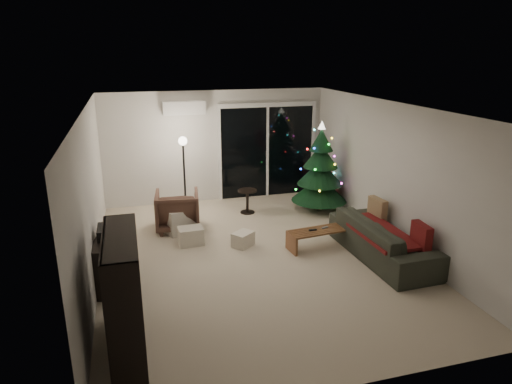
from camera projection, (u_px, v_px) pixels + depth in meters
room at (257, 175)px, 8.86m from camera, size 6.50×7.51×2.60m
bookshelf at (109, 296)px, 5.10m from camera, size 0.43×1.43×1.41m
media_cabinet at (114, 259)px, 6.76m from camera, size 0.66×1.24×0.73m
stereo at (111, 231)px, 6.63m from camera, size 0.37×0.44×0.16m
armchair at (178, 210)px, 8.78m from camera, size 0.90×0.92×0.76m
ottoman at (179, 220)px, 8.70m from camera, size 0.66×0.66×0.47m
cardboard_box_a at (191, 236)px, 8.15m from camera, size 0.45×0.35×0.31m
cardboard_box_b at (243, 239)px, 8.08m from camera, size 0.45×0.44×0.25m
side_table at (247, 201)px, 9.70m from camera, size 0.47×0.47×0.51m
floor_lamp at (185, 178)px, 9.41m from camera, size 0.26×0.26×1.61m
sofa at (383, 239)px, 7.59m from camera, size 0.94×2.27×0.65m
sofa_throw at (378, 231)px, 7.52m from camera, size 0.70×1.62×0.05m
cushion_a at (377, 210)px, 8.17m from camera, size 0.17×0.44×0.43m
cushion_b at (421, 237)px, 6.98m from camera, size 0.16×0.44×0.43m
coffee_table at (320, 239)px, 7.96m from camera, size 1.17×0.52×0.36m
remote_a at (313, 230)px, 7.86m from camera, size 0.14×0.04×0.02m
remote_b at (325, 227)px, 7.97m from camera, size 0.14×0.08×0.02m
christmas_tree at (320, 167)px, 9.66m from camera, size 1.33×1.33×1.93m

